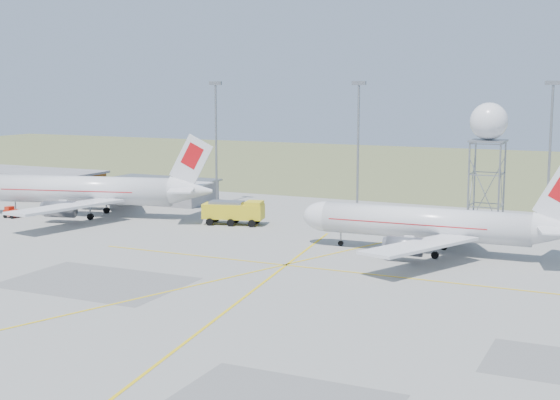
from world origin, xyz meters
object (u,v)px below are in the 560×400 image
at_px(airliner_main, 429,224).
at_px(radar_tower, 487,162).
at_px(fire_truck, 235,213).
at_px(baggage_tug, 12,213).
at_px(airliner_far, 89,191).

xyz_separation_m(airliner_main, radar_tower, (4.11, 13.43, 6.40)).
distance_m(airliner_main, radar_tower, 15.44).
relative_size(airliner_main, fire_truck, 3.69).
xyz_separation_m(airliner_main, baggage_tug, (-63.61, -1.89, -2.87)).
bearing_deg(airliner_far, airliner_main, 161.40).
height_order(airliner_far, baggage_tug, airliner_far).
bearing_deg(airliner_main, radar_tower, -109.12).
xyz_separation_m(fire_truck, baggage_tug, (-33.49, -9.09, -1.03)).
height_order(radar_tower, fire_truck, radar_tower).
height_order(radar_tower, baggage_tug, radar_tower).
distance_m(airliner_far, baggage_tug, 12.01).
xyz_separation_m(airliner_far, baggage_tug, (-9.86, -6.02, -3.29)).
bearing_deg(baggage_tug, airliner_main, 3.01).
bearing_deg(radar_tower, baggage_tug, -167.25).
bearing_deg(airliner_main, baggage_tug, -0.42).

